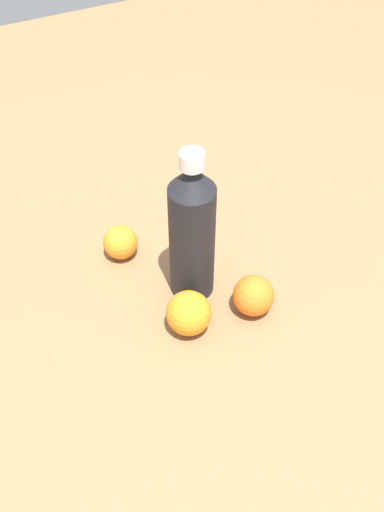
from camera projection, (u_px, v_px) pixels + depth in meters
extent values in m
plane|color=olive|center=(177.00, 295.00, 1.06)|extent=(2.40, 2.40, 0.00)
cylinder|color=black|center=(192.00, 242.00, 0.99)|extent=(0.08, 0.08, 0.23)
cone|color=black|center=(192.00, 178.00, 0.89)|extent=(0.08, 0.08, 0.04)
cylinder|color=white|center=(192.00, 160.00, 0.87)|extent=(0.04, 0.04, 0.03)
sphere|color=orange|center=(253.00, 296.00, 1.01)|extent=(0.07, 0.07, 0.07)
sphere|color=orange|center=(120.00, 242.00, 1.10)|extent=(0.06, 0.06, 0.06)
sphere|color=orange|center=(189.00, 313.00, 0.98)|extent=(0.08, 0.08, 0.08)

